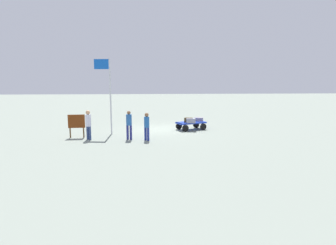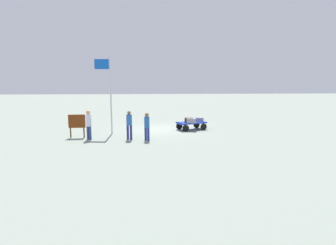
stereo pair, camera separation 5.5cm
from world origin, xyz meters
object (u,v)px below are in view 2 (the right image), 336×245
at_px(suitcase_olive, 191,121).
at_px(worker_supervisor, 89,123).
at_px(worker_trailing, 129,123).
at_px(worker_lead, 147,125).
at_px(suitcase_tan, 199,119).
at_px(flagpole, 108,88).
at_px(luggage_cart, 191,124).
at_px(suitcase_maroon, 189,120).
at_px(signboard, 77,123).

height_order(suitcase_olive, worker_supervisor, worker_supervisor).
bearing_deg(worker_trailing, suitcase_olive, -148.75).
height_order(worker_lead, worker_trailing, worker_trailing).
bearing_deg(suitcase_olive, suitcase_tan, -130.72).
distance_m(suitcase_tan, suitcase_olive, 1.11).
xyz_separation_m(worker_trailing, worker_supervisor, (2.37, -0.12, 0.02)).
bearing_deg(flagpole, worker_lead, 138.08).
bearing_deg(luggage_cart, worker_lead, 46.54).
height_order(suitcase_maroon, worker_lead, worker_lead).
height_order(luggage_cart, suitcase_maroon, suitcase_maroon).
distance_m(suitcase_maroon, worker_lead, 4.31).
xyz_separation_m(worker_lead, worker_supervisor, (3.41, -0.46, 0.09)).
bearing_deg(suitcase_maroon, signboard, 15.24).
bearing_deg(luggage_cart, suitcase_tan, -150.75).
distance_m(luggage_cart, worker_supervisor, 7.18).
relative_size(suitcase_tan, worker_supervisor, 0.37).
distance_m(suitcase_maroon, suitcase_olive, 0.31).
height_order(suitcase_tan, flagpole, flagpole).
height_order(suitcase_maroon, flagpole, flagpole).
relative_size(worker_lead, worker_supervisor, 0.93).
relative_size(suitcase_tan, suitcase_maroon, 1.02).
distance_m(luggage_cart, flagpole, 6.25).
bearing_deg(flagpole, worker_trailing, 127.21).
bearing_deg(suitcase_maroon, suitcase_olive, 114.33).
xyz_separation_m(suitcase_tan, worker_lead, (3.81, 3.69, 0.23)).
distance_m(flagpole, signboard, 2.95).
height_order(suitcase_tan, suitcase_maroon, suitcase_maroon).
distance_m(suitcase_olive, worker_supervisor, 6.92).
relative_size(suitcase_maroon, worker_lead, 0.39).
xyz_separation_m(suitcase_maroon, worker_trailing, (3.99, 2.78, 0.27)).
bearing_deg(worker_trailing, signboard, -14.18).
bearing_deg(worker_trailing, luggage_cart, -144.61).
bearing_deg(luggage_cart, worker_supervisor, 23.56).
bearing_deg(signboard, worker_lead, 164.76).
xyz_separation_m(luggage_cart, signboard, (7.41, 2.16, 0.50)).
bearing_deg(suitcase_olive, suitcase_maroon, -65.67).
bearing_deg(signboard, worker_supervisor, 140.88).
bearing_deg(flagpole, signboard, 29.39).
bearing_deg(suitcase_tan, suitcase_maroon, 33.38).
bearing_deg(suitcase_tan, flagpole, 13.51).
bearing_deg(signboard, suitcase_olive, -167.08).
xyz_separation_m(suitcase_tan, signboard, (8.07, 2.53, 0.22)).
xyz_separation_m(luggage_cart, suitcase_olive, (0.07, 0.48, 0.30)).
height_order(suitcase_tan, worker_trailing, worker_trailing).
bearing_deg(worker_trailing, worker_lead, 161.55).
bearing_deg(flagpole, luggage_cart, -168.55).
xyz_separation_m(worker_lead, worker_trailing, (1.04, -0.35, 0.07)).
distance_m(suitcase_olive, flagpole, 6.00).
xyz_separation_m(suitcase_olive, worker_supervisor, (6.49, 2.38, 0.30)).
bearing_deg(suitcase_maroon, worker_lead, 46.65).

